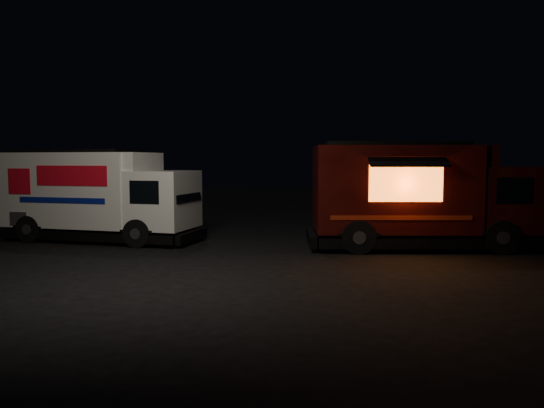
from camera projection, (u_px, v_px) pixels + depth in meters
The scene contains 3 objects.
ground at pixel (247, 256), 14.78m from camera, with size 80.00×80.00×0.00m, color black.
white_truck at pixel (101, 195), 17.59m from camera, with size 6.67×2.28×3.02m, color silver, non-canonical shape.
red_truck at pixel (422, 195), 16.10m from camera, with size 6.91×2.54×3.22m, color #3D0D0B, non-canonical shape.
Camera 1 is at (0.41, -14.62, 2.67)m, focal length 35.00 mm.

